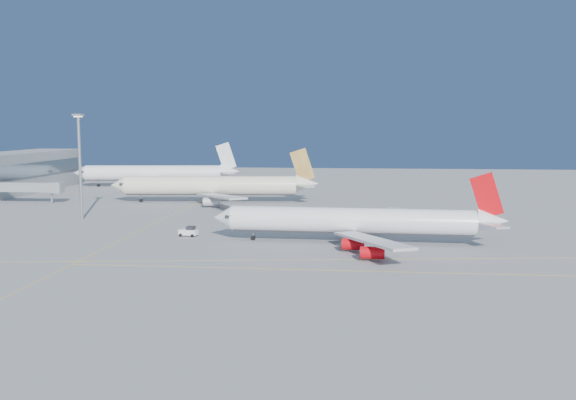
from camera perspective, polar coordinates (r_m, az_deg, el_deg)
The scene contains 8 objects.
ground at distance 126.68m, azimuth 0.89°, elevation -4.78°, with size 500.00×500.00×0.00m, color slate.
jet_bridge at distance 222.55m, azimuth -21.93°, elevation 1.06°, with size 23.60×3.60×6.90m.
taxiway_lines at distance 134.90m, azimuth -5.12°, elevation -4.09°, with size 118.86×140.00×0.02m.
airliner_virgin at distance 137.97m, azimuth 6.19°, elevation -1.89°, with size 63.01×56.60×15.55m.
airliner_etihad at distance 210.43m, azimuth -6.50°, elevation 1.27°, with size 68.21×62.71×17.80m.
airliner_third at distance 267.32m, azimuth -11.55°, elevation 2.35°, with size 67.97×62.32×18.23m.
pushback_tug at distance 147.60m, azimuth -8.80°, elevation -2.79°, with size 4.42×3.12×2.32m.
light_mast at distance 178.65m, azimuth -18.03°, elevation 3.61°, with size 2.43×2.43×28.08m.
Camera 1 is at (11.04, -123.65, 25.26)m, focal length 40.00 mm.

